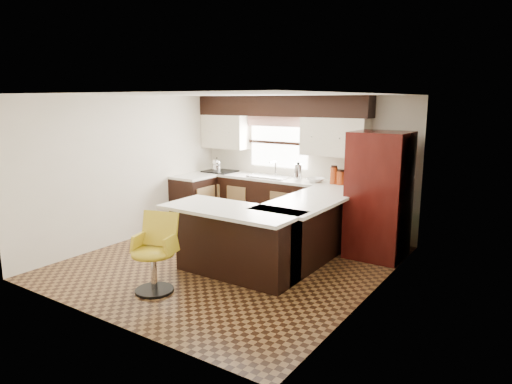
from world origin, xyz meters
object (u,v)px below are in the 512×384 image
Objects in this scene: peninsula_return at (237,243)px; bar_chair at (153,254)px; peninsula_long at (306,232)px; refrigerator at (379,195)px.

bar_chair is at bearing -117.57° from peninsula_return.
peninsula_long is at bearing 46.14° from bar_chair.
refrigerator is (0.78, 0.82, 0.49)m from peninsula_long.
peninsula_long and peninsula_return have the same top height.
peninsula_long is 1.23m from refrigerator.
peninsula_long is 1.04× the size of refrigerator.
refrigerator reaches higher than peninsula_return.
peninsula_return is (-0.53, -0.97, 0.00)m from peninsula_long.
peninsula_long is at bearing 61.70° from peninsula_return.
peninsula_long is 1.11m from peninsula_return.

